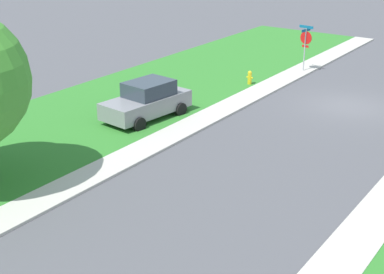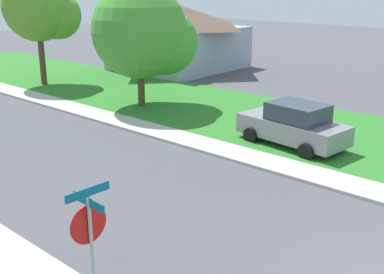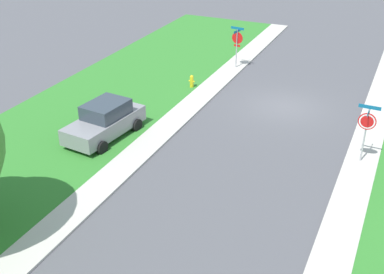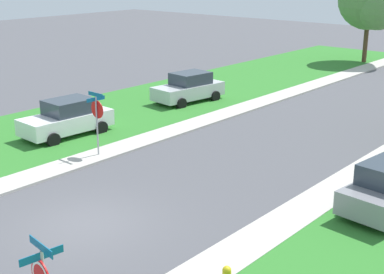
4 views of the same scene
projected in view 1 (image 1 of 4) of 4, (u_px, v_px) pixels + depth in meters
The scene contains 7 objects.
ground_plane at pixel (348, 106), 27.98m from camera, with size 120.00×120.00×0.00m, color #4C4C51.
sidewalk_east at pixel (111, 166), 21.31m from camera, with size 1.40×56.00×0.10m, color #B7B2A8.
lawn_east at pixel (27, 139), 23.81m from camera, with size 8.00×56.00×0.08m, color #2D7528.
sidewalk_west at pixel (354, 244), 16.32m from camera, with size 1.40×56.00×0.10m, color #B7B2A8.
stop_sign_near_corner at pixel (306, 41), 33.25m from camera, with size 0.91×0.91×2.77m.
car_grey_across_road at pixel (147, 101), 25.98m from camera, with size 2.39×4.47×1.76m.
fire_hydrant at pixel (250, 78), 31.14m from camera, with size 0.38×0.22×0.83m.
Camera 1 is at (-8.90, 26.18, 8.92)m, focal length 53.28 mm.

